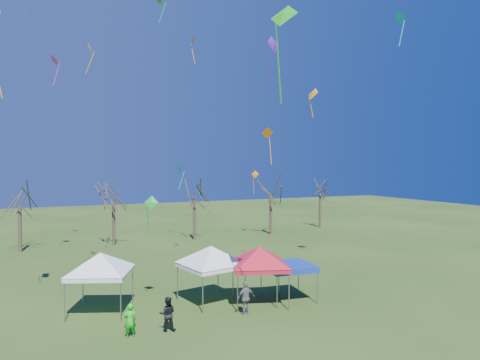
# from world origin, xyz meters

# --- Properties ---
(ground) EXTENTS (140.00, 140.00, 0.00)m
(ground) POSITION_xyz_m (0.00, 0.00, 0.00)
(ground) COLOR #284115
(ground) RESTS_ON ground
(tree_1) EXTENTS (3.42, 3.42, 7.54)m
(tree_1) POSITION_xyz_m (-10.77, 24.65, 5.79)
(tree_1) COLOR #3D2D21
(tree_1) RESTS_ON ground
(tree_2) EXTENTS (3.71, 3.71, 8.18)m
(tree_2) POSITION_xyz_m (-2.37, 24.38, 6.29)
(tree_2) COLOR #3D2D21
(tree_2) RESTS_ON ground
(tree_3) EXTENTS (3.59, 3.59, 7.91)m
(tree_3) POSITION_xyz_m (6.03, 24.04, 6.08)
(tree_3) COLOR #3D2D21
(tree_3) RESTS_ON ground
(tree_4) EXTENTS (3.58, 3.58, 7.89)m
(tree_4) POSITION_xyz_m (15.36, 24.00, 6.06)
(tree_4) COLOR #3D2D21
(tree_4) RESTS_ON ground
(tree_5) EXTENTS (3.39, 3.39, 7.46)m
(tree_5) POSITION_xyz_m (23.72, 26.07, 5.73)
(tree_5) COLOR #3D2D21
(tree_5) RESTS_ON ground
(tent_white_west) EXTENTS (4.00, 4.00, 3.81)m
(tent_white_west) POSITION_xyz_m (-5.83, 4.42, 3.07)
(tent_white_west) COLOR gray
(tent_white_west) RESTS_ON ground
(tent_white_mid) EXTENTS (4.27, 4.27, 3.84)m
(tent_white_mid) POSITION_xyz_m (0.28, 3.59, 3.10)
(tent_white_mid) COLOR gray
(tent_white_mid) RESTS_ON ground
(tent_red) EXTENTS (4.12, 4.12, 3.83)m
(tent_red) POSITION_xyz_m (2.81, 2.26, 3.09)
(tent_red) COLOR gray
(tent_red) RESTS_ON ground
(tent_blue) EXTENTS (3.01, 3.01, 2.14)m
(tent_blue) POSITION_xyz_m (4.69, 2.14, 1.97)
(tent_blue) COLOR gray
(tent_blue) RESTS_ON ground
(person_dark) EXTENTS (0.96, 0.84, 1.67)m
(person_dark) POSITION_xyz_m (-3.18, 0.36, 0.83)
(person_dark) COLOR black
(person_dark) RESTS_ON ground
(person_green) EXTENTS (0.62, 0.44, 1.59)m
(person_green) POSITION_xyz_m (-4.98, 0.31, 0.80)
(person_green) COLOR #22D021
(person_green) RESTS_ON ground
(person_grey) EXTENTS (1.09, 0.52, 1.81)m
(person_grey) POSITION_xyz_m (1.25, 0.82, 0.90)
(person_grey) COLOR slate
(person_grey) RESTS_ON ground
(kite_25) EXTENTS (0.57, 0.85, 1.75)m
(kite_25) POSITION_xyz_m (5.79, 1.29, 12.22)
(kite_25) COLOR orange
(kite_25) RESTS_ON ground
(kite_26) EXTENTS (0.87, 0.97, 2.49)m
(kite_26) POSITION_xyz_m (0.35, 15.77, 21.76)
(kite_26) COLOR green
(kite_26) RESTS_ON ground
(kite_11) EXTENTS (0.78, 1.22, 2.53)m
(kite_11) POSITION_xyz_m (-5.19, 15.39, 17.03)
(kite_11) COLOR orange
(kite_11) RESTS_ON ground
(kite_19) EXTENTS (0.59, 0.85, 2.25)m
(kite_19) POSITION_xyz_m (2.40, 17.05, 7.66)
(kite_19) COLOR #0CBCB5
(kite_19) RESTS_ON ground
(kite_27) EXTENTS (1.11, 0.84, 2.63)m
(kite_27) POSITION_xyz_m (3.27, 1.48, 14.83)
(kite_27) COLOR #5518AC
(kite_27) RESTS_ON ground
(kite_9) EXTENTS (0.36, 0.74, 1.87)m
(kite_9) POSITION_xyz_m (7.95, -3.22, 15.49)
(kite_9) COLOR #0CB7A4
(kite_9) RESTS_ON ground
(kite_17) EXTENTS (1.00, 0.65, 2.85)m
(kite_17) POSITION_xyz_m (6.78, 8.79, 10.44)
(kite_17) COLOR orange
(kite_17) RESTS_ON ground
(kite_5) EXTENTS (1.28, 1.44, 3.93)m
(kite_5) POSITION_xyz_m (0.02, -5.20, 13.83)
(kite_5) COLOR green
(kite_5) RESTS_ON ground
(kite_18) EXTENTS (0.68, 0.86, 2.00)m
(kite_18) POSITION_xyz_m (1.28, 9.94, 17.02)
(kite_18) COLOR orange
(kite_18) RESTS_ON ground
(kite_2) EXTENTS (1.18, 1.41, 2.94)m
(kite_2) POSITION_xyz_m (-7.58, 23.77, 17.80)
(kite_2) COLOR #ED34A0
(kite_2) RESTS_ON ground
(kite_12) EXTENTS (0.79, 0.69, 2.74)m
(kite_12) POSITION_xyz_m (13.00, 23.39, 6.95)
(kite_12) COLOR orange
(kite_12) RESTS_ON ground
(kite_1) EXTENTS (0.83, 0.64, 1.82)m
(kite_1) POSITION_xyz_m (-3.20, 3.70, 5.96)
(kite_1) COLOR green
(kite_1) RESTS_ON ground
(kite_22) EXTENTS (1.00, 0.98, 2.61)m
(kite_22) POSITION_xyz_m (6.26, 23.18, 5.88)
(kite_22) COLOR #0B98AC
(kite_22) RESTS_ON ground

